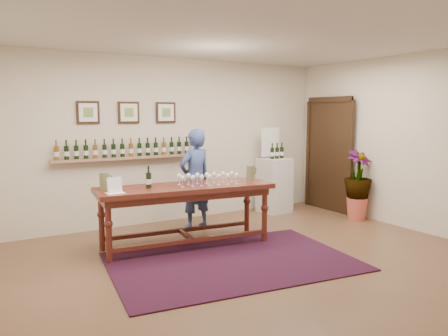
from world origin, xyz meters
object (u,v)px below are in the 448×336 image
tasting_table (185,195)px  display_pedestal (274,185)px  person (195,179)px  potted_plant (358,185)px

tasting_table → display_pedestal: (2.40, 1.10, -0.23)m
person → tasting_table: bearing=44.0°
tasting_table → person: person is taller
display_pedestal → potted_plant: 1.53m
display_pedestal → potted_plant: (0.86, -1.26, 0.11)m
display_pedestal → person: bearing=-170.4°
tasting_table → potted_plant: 3.27m
tasting_table → potted_plant: (3.27, -0.16, -0.12)m
person → potted_plant: bearing=150.0°
potted_plant → person: person is taller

